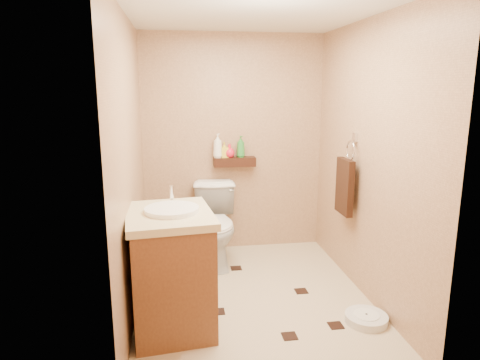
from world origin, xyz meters
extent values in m
plane|color=tan|center=(0.00, 0.00, 0.00)|extent=(2.50, 2.50, 0.00)
cube|color=tan|center=(0.00, 1.25, 1.20)|extent=(2.00, 0.04, 2.40)
cube|color=tan|center=(0.00, -1.25, 1.20)|extent=(2.00, 0.04, 2.40)
cube|color=tan|center=(-1.00, 0.00, 1.20)|extent=(0.04, 2.50, 2.40)
cube|color=tan|center=(1.00, 0.00, 1.20)|extent=(0.04, 2.50, 2.40)
cube|color=silver|center=(0.00, 0.00, 2.40)|extent=(2.00, 2.50, 0.02)
cube|color=#34170E|center=(0.00, 1.17, 1.02)|extent=(0.46, 0.14, 0.10)
cube|color=black|center=(-0.33, -0.21, 0.00)|extent=(0.11, 0.11, 0.01)
cube|color=black|center=(0.46, 0.04, 0.00)|extent=(0.11, 0.11, 0.01)
cube|color=black|center=(0.17, -0.65, 0.00)|extent=(0.11, 0.11, 0.01)
cube|color=black|center=(-0.61, 0.44, 0.00)|extent=(0.11, 0.11, 0.01)
cube|color=black|center=(0.56, -0.56, 0.00)|extent=(0.11, 0.11, 0.01)
cube|color=black|center=(-0.06, 0.63, 0.00)|extent=(0.11, 0.11, 0.01)
imported|color=white|center=(-0.25, 0.83, 0.41)|extent=(0.50, 0.83, 0.82)
cube|color=brown|center=(-0.70, -0.36, 0.44)|extent=(0.66, 0.78, 0.87)
cube|color=beige|center=(-0.70, -0.36, 0.90)|extent=(0.71, 0.82, 0.06)
cylinder|color=white|center=(-0.68, -0.36, 0.93)|extent=(0.40, 0.40, 0.06)
cylinder|color=silver|center=(-0.68, -0.12, 1.00)|extent=(0.03, 0.03, 0.13)
cylinder|color=silver|center=(0.82, -0.54, 0.03)|extent=(0.42, 0.42, 0.06)
cylinder|color=white|center=(0.82, -0.54, 0.06)|extent=(0.20, 0.20, 0.01)
cylinder|color=#1A6968|center=(-0.64, 0.77, 0.06)|extent=(0.11, 0.11, 0.12)
cylinder|color=silver|center=(-0.64, 0.77, 0.28)|extent=(0.02, 0.02, 0.34)
sphere|color=silver|center=(-0.64, 0.77, 0.44)|extent=(0.08, 0.08, 0.08)
cube|color=silver|center=(0.98, 0.25, 1.38)|extent=(0.03, 0.06, 0.08)
torus|color=silver|center=(0.95, 0.25, 1.26)|extent=(0.02, 0.19, 0.19)
cube|color=black|center=(0.91, 0.25, 0.92)|extent=(0.06, 0.30, 0.52)
cylinder|color=silver|center=(-0.94, 0.65, 0.60)|extent=(0.11, 0.11, 0.11)
cylinder|color=silver|center=(-0.98, 0.65, 0.66)|extent=(0.04, 0.02, 0.02)
imported|color=white|center=(-0.19, 1.17, 1.20)|extent=(0.14, 0.14, 0.26)
imported|color=yellow|center=(-0.11, 1.17, 1.15)|extent=(0.09, 0.09, 0.17)
imported|color=red|center=(-0.06, 1.17, 1.14)|extent=(0.16, 0.16, 0.15)
imported|color=#2D8933|center=(0.07, 1.17, 1.19)|extent=(0.12, 0.12, 0.24)
camera|label=1|loc=(-0.63, -3.44, 1.83)|focal=32.00mm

